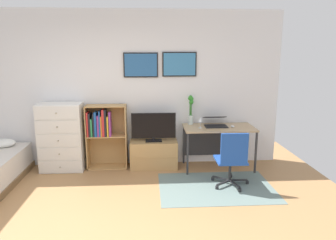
{
  "coord_description": "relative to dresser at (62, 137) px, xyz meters",
  "views": [
    {
      "loc": [
        0.73,
        -3.12,
        1.99
      ],
      "look_at": [
        1.02,
        1.5,
        0.99
      ],
      "focal_mm": 33.79,
      "sensor_mm": 36.0,
      "label": 1
    }
  ],
  "objects": [
    {
      "name": "wine_glass",
      "position": [
        2.34,
        -0.16,
        0.3
      ],
      "size": [
        0.07,
        0.07,
        0.18
      ],
      "color": "silver",
      "rests_on": "desk"
    },
    {
      "name": "office_chair",
      "position": [
        2.7,
        -0.9,
        -0.12
      ],
      "size": [
        0.56,
        0.58,
        0.86
      ],
      "rotation": [
        0.0,
        0.0,
        -0.01
      ],
      "color": "#232326",
      "rests_on": "ground_plane"
    },
    {
      "name": "television",
      "position": [
        1.56,
        -0.01,
        0.15
      ],
      "size": [
        0.76,
        0.16,
        0.5
      ],
      "color": "black",
      "rests_on": "tv_stand"
    },
    {
      "name": "bookshelf",
      "position": [
        0.69,
        0.06,
        0.09
      ],
      "size": [
        0.69,
        0.3,
        1.11
      ],
      "color": "tan",
      "rests_on": "ground_plane"
    },
    {
      "name": "ground_plane",
      "position": [
        0.75,
        -2.15,
        -0.58
      ],
      "size": [
        7.2,
        7.2,
        0.0
      ],
      "primitive_type": "plane",
      "color": "#A87A4C"
    },
    {
      "name": "tv_stand",
      "position": [
        1.56,
        0.02,
        -0.34
      ],
      "size": [
        0.82,
        0.41,
        0.48
      ],
      "color": "tan",
      "rests_on": "ground_plane"
    },
    {
      "name": "area_rug",
      "position": [
        2.47,
        -0.91,
        -0.57
      ],
      "size": [
        1.7,
        1.2,
        0.01
      ],
      "primitive_type": "cube",
      "color": "slate",
      "rests_on": "ground_plane"
    },
    {
      "name": "computer_mouse",
      "position": [
        2.9,
        -0.14,
        0.18
      ],
      "size": [
        0.06,
        0.1,
        0.03
      ],
      "primitive_type": "ellipsoid",
      "color": "silver",
      "rests_on": "desk"
    },
    {
      "name": "bamboo_vase",
      "position": [
        2.22,
        0.13,
        0.44
      ],
      "size": [
        0.1,
        0.1,
        0.52
      ],
      "color": "silver",
      "rests_on": "desk"
    },
    {
      "name": "laptop",
      "position": [
        2.63,
        -0.01,
        0.23
      ],
      "size": [
        0.38,
        0.41,
        0.17
      ],
      "rotation": [
        0.0,
        0.0,
        0.0
      ],
      "color": "black",
      "rests_on": "desk"
    },
    {
      "name": "desk",
      "position": [
        2.67,
        -0.02,
        0.03
      ],
      "size": [
        1.2,
        0.62,
        0.74
      ],
      "color": "tan",
      "rests_on": "ground_plane"
    },
    {
      "name": "dresser",
      "position": [
        0.0,
        0.0,
        0.0
      ],
      "size": [
        0.72,
        0.46,
        1.15
      ],
      "color": "white",
      "rests_on": "ground_plane"
    },
    {
      "name": "wall_back_with_posters",
      "position": [
        0.76,
        0.27,
        0.78
      ],
      "size": [
        6.12,
        0.09,
        2.7
      ],
      "color": "white",
      "rests_on": "ground_plane"
    }
  ]
}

